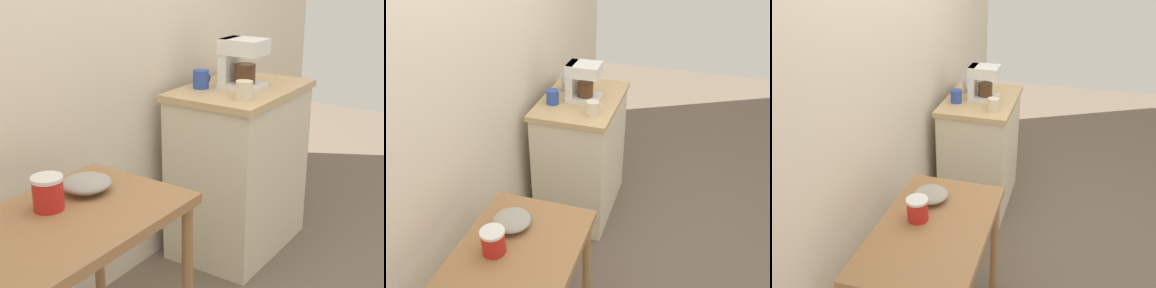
# 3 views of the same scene
# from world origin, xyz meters

# --- Properties ---
(back_wall) EXTENTS (4.40, 0.10, 2.80)m
(back_wall) POSITION_xyz_m (0.10, 0.43, 1.40)
(back_wall) COLOR beige
(back_wall) RESTS_ON ground_plane
(wooden_table) EXTENTS (0.91, 0.55, 0.77)m
(wooden_table) POSITION_xyz_m (-0.72, -0.05, 0.66)
(wooden_table) COLOR #9E7044
(wooden_table) RESTS_ON ground_plane
(kitchen_counter) EXTENTS (0.78, 0.53, 0.93)m
(kitchen_counter) POSITION_xyz_m (0.70, 0.05, 0.47)
(kitchen_counter) COLOR beige
(kitchen_counter) RESTS_ON ground_plane
(bowl_stoneware) EXTENTS (0.19, 0.19, 0.06)m
(bowl_stoneware) POSITION_xyz_m (-0.49, 0.04, 0.80)
(bowl_stoneware) COLOR #9E998C
(bowl_stoneware) RESTS_ON wooden_table
(canister_enamel) EXTENTS (0.11, 0.11, 0.12)m
(canister_enamel) POSITION_xyz_m (-0.68, 0.04, 0.83)
(canister_enamel) COLOR red
(canister_enamel) RESTS_ON wooden_table
(coffee_maker) EXTENTS (0.18, 0.22, 0.26)m
(coffee_maker) POSITION_xyz_m (0.68, 0.05, 1.08)
(coffee_maker) COLOR white
(coffee_maker) RESTS_ON kitchen_counter
(mug_blue) EXTENTS (0.09, 0.08, 0.10)m
(mug_blue) POSITION_xyz_m (0.56, 0.21, 0.98)
(mug_blue) COLOR #2D4CAD
(mug_blue) RESTS_ON kitchen_counter
(mug_small_cream) EXTENTS (0.09, 0.08, 0.09)m
(mug_small_cream) POSITION_xyz_m (0.47, -0.09, 0.98)
(mug_small_cream) COLOR beige
(mug_small_cream) RESTS_ON kitchen_counter
(table_clock) EXTENTS (0.13, 0.06, 0.14)m
(table_clock) POSITION_xyz_m (0.81, 0.21, 0.99)
(table_clock) COLOR #B2B5BA
(table_clock) RESTS_ON kitchen_counter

